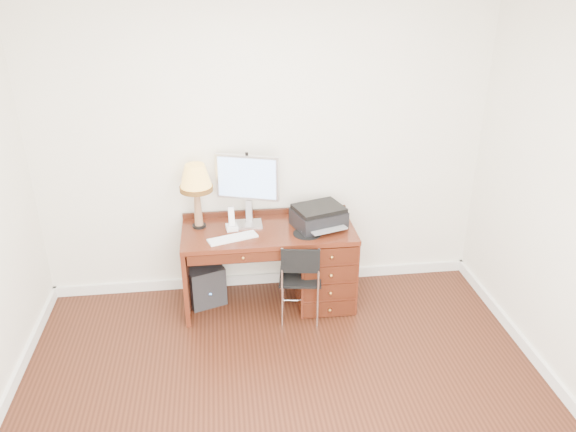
{
  "coord_description": "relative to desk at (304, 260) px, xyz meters",
  "views": [
    {
      "loc": [
        -0.38,
        -2.96,
        2.93
      ],
      "look_at": [
        0.15,
        1.2,
        0.96
      ],
      "focal_mm": 35.0,
      "sensor_mm": 36.0,
      "label": 1
    }
  ],
  "objects": [
    {
      "name": "printer",
      "position": [
        0.12,
        0.0,
        0.43
      ],
      "size": [
        0.51,
        0.44,
        0.19
      ],
      "rotation": [
        0.0,
        0.0,
        0.31
      ],
      "color": "black",
      "rests_on": "desk"
    },
    {
      "name": "desk",
      "position": [
        0.0,
        0.0,
        0.0
      ],
      "size": [
        1.5,
        0.67,
        0.75
      ],
      "color": "#521F11",
      "rests_on": "ground"
    },
    {
      "name": "chair",
      "position": [
        -0.07,
        -0.31,
        0.04
      ],
      "size": [
        0.41,
        0.41,
        0.75
      ],
      "rotation": [
        0.0,
        0.0,
        -0.16
      ],
      "color": "black",
      "rests_on": "ground"
    },
    {
      "name": "monitor",
      "position": [
        -0.49,
        0.14,
        0.74
      ],
      "size": [
        0.54,
        0.26,
        0.64
      ],
      "rotation": [
        0.0,
        0.0,
        -0.32
      ],
      "color": "silver",
      "rests_on": "desk"
    },
    {
      "name": "pen_cup",
      "position": [
        0.02,
        0.16,
        0.39
      ],
      "size": [
        0.09,
        0.09,
        0.11
      ],
      "primitive_type": "cylinder",
      "color": "black",
      "rests_on": "desk"
    },
    {
      "name": "mouse_pad",
      "position": [
        -0.0,
        -0.14,
        0.35
      ],
      "size": [
        0.24,
        0.24,
        0.05
      ],
      "color": "black",
      "rests_on": "desk"
    },
    {
      "name": "room_shell",
      "position": [
        -0.32,
        -0.77,
        -0.36
      ],
      "size": [
        4.0,
        4.0,
        4.0
      ],
      "color": "white",
      "rests_on": "ground"
    },
    {
      "name": "equipment_box",
      "position": [
        -0.91,
        0.1,
        -0.23
      ],
      "size": [
        0.41,
        0.41,
        0.37
      ],
      "primitive_type": "cube",
      "rotation": [
        0.0,
        0.0,
        0.34
      ],
      "color": "black",
      "rests_on": "ground"
    },
    {
      "name": "leg_lamp",
      "position": [
        -0.92,
        0.12,
        0.76
      ],
      "size": [
        0.28,
        0.28,
        0.58
      ],
      "color": "black",
      "rests_on": "desk"
    },
    {
      "name": "ground",
      "position": [
        -0.32,
        -1.4,
        -0.41
      ],
      "size": [
        4.0,
        4.0,
        0.0
      ],
      "primitive_type": "plane",
      "color": "black",
      "rests_on": "ground"
    },
    {
      "name": "keyboard",
      "position": [
        -0.64,
        -0.15,
        0.35
      ],
      "size": [
        0.44,
        0.24,
        0.02
      ],
      "primitive_type": "cube",
      "rotation": [
        0.0,
        0.0,
        0.31
      ],
      "color": "white",
      "rests_on": "desk"
    },
    {
      "name": "phone",
      "position": [
        -0.64,
        0.03,
        0.4
      ],
      "size": [
        0.11,
        0.11,
        0.21
      ],
      "rotation": [
        0.0,
        0.0,
        0.12
      ],
      "color": "white",
      "rests_on": "desk"
    }
  ]
}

